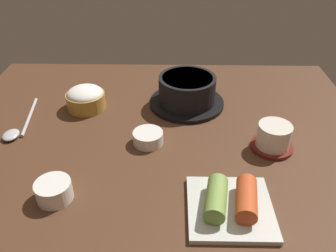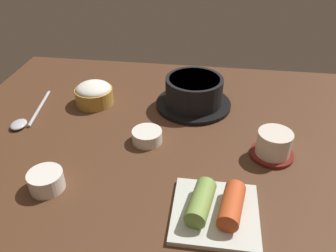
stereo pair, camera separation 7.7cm
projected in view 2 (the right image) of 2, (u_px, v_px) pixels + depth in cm
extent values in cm
cube|color=#4C2D1C|center=(161.00, 135.00, 81.32)|extent=(100.00, 76.00, 2.00)
cylinder|color=black|center=(193.00, 104.00, 90.17)|extent=(19.42, 19.42, 1.05)
cylinder|color=black|center=(194.00, 91.00, 87.96)|extent=(14.60, 14.60, 6.85)
cylinder|color=#D15619|center=(194.00, 80.00, 86.21)|extent=(12.85, 12.85, 0.60)
cylinder|color=#B78C38|center=(94.00, 96.00, 90.42)|extent=(9.80, 9.80, 4.17)
ellipsoid|color=white|center=(93.00, 89.00, 89.25)|extent=(9.02, 9.02, 3.43)
cylinder|color=maroon|center=(271.00, 154.00, 72.99)|extent=(9.08, 9.08, 0.80)
cylinder|color=silver|center=(274.00, 143.00, 71.32)|extent=(7.15, 7.15, 5.14)
cylinder|color=#C6D18C|center=(276.00, 134.00, 70.05)|extent=(6.08, 6.08, 0.40)
cylinder|color=white|center=(147.00, 136.00, 76.68)|extent=(6.71, 6.71, 2.81)
cylinder|color=brown|center=(147.00, 132.00, 76.06)|extent=(5.50, 5.50, 0.50)
cube|color=silver|center=(215.00, 213.00, 59.45)|extent=(14.81, 14.81, 1.00)
cylinder|color=#7A9E47|center=(201.00, 202.00, 58.44)|extent=(5.18, 9.39, 3.68)
cylinder|color=#C64C23|center=(232.00, 205.00, 57.84)|extent=(5.15, 9.38, 3.68)
cylinder|color=white|center=(46.00, 181.00, 64.23)|extent=(6.58, 6.58, 3.63)
cylinder|color=#B73323|center=(45.00, 175.00, 63.38)|extent=(5.39, 5.39, 0.50)
cylinder|color=#B7B7BC|center=(40.00, 108.00, 88.79)|extent=(3.24, 16.97, 0.80)
ellipsoid|color=#B7B7BC|center=(19.00, 124.00, 81.84)|extent=(3.60, 4.68, 1.26)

